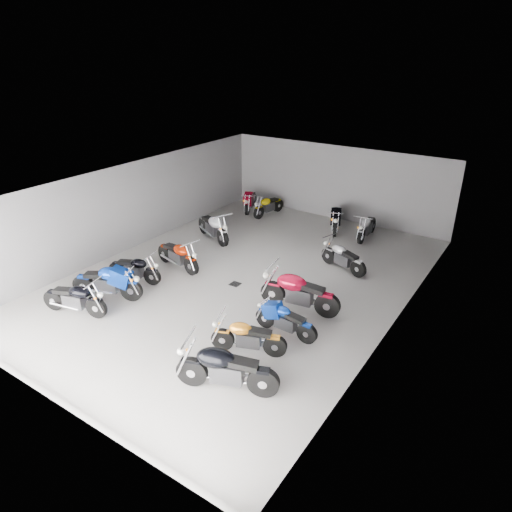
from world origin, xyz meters
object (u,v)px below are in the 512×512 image
object	(u,v)px
drain_grate	(235,284)
motorcycle_left_d	(178,255)
motorcycle_left_c	(135,269)
motorcycle_right_c	(285,320)
motorcycle_left_b	(108,282)
motorcycle_back_d	(336,218)
motorcycle_right_b	(248,337)
motorcycle_left_f	(213,227)
motorcycle_left_a	(75,298)
motorcycle_right_f	(343,257)
motorcycle_back_a	(250,200)
motorcycle_right_a	(225,369)
motorcycle_back_e	(367,227)
motorcycle_back_b	(268,205)
motorcycle_right_d	(299,292)

from	to	relation	value
drain_grate	motorcycle_left_d	world-z (taller)	motorcycle_left_d
motorcycle_left_c	motorcycle_right_c	bearing A→B (deg)	77.43
motorcycle_left_b	motorcycle_left_c	size ratio (longest dim) A/B	1.14
motorcycle_back_d	drain_grate	bearing A→B (deg)	61.08
motorcycle_right_b	motorcycle_right_c	xyz separation A→B (m)	(0.37, 1.20, -0.02)
motorcycle_left_b	motorcycle_left_f	distance (m)	5.37
motorcycle_left_a	motorcycle_left_d	distance (m)	3.84
motorcycle_left_f	motorcycle_right_f	world-z (taller)	motorcycle_left_f
motorcycle_left_a	motorcycle_left_c	size ratio (longest dim) A/B	1.07
motorcycle_right_b	motorcycle_back_a	xyz separation A→B (m)	(-6.07, 9.02, 0.02)
motorcycle_right_a	motorcycle_back_e	size ratio (longest dim) A/B	1.13
drain_grate	motorcycle_back_b	bearing A→B (deg)	113.10
motorcycle_left_f	motorcycle_back_b	bearing A→B (deg)	-160.31
motorcycle_right_d	motorcycle_right_a	bearing A→B (deg)	176.14
motorcycle_left_c	motorcycle_left_f	size ratio (longest dim) A/B	0.89
motorcycle_right_c	motorcycle_right_d	xyz separation A→B (m)	(-0.30, 1.28, 0.13)
drain_grate	motorcycle_right_d	xyz separation A→B (m)	(2.45, -0.25, 0.57)
motorcycle_left_c	motorcycle_back_d	world-z (taller)	motorcycle_back_d
motorcycle_back_b	motorcycle_back_e	distance (m)	4.70
motorcycle_right_a	drain_grate	bearing A→B (deg)	12.71
motorcycle_right_b	motorcycle_back_d	bearing A→B (deg)	-10.50
motorcycle_left_b	motorcycle_right_f	world-z (taller)	motorcycle_left_b
motorcycle_right_f	motorcycle_back_a	distance (m)	7.00
motorcycle_right_a	motorcycle_right_f	bearing A→B (deg)	-18.35
motorcycle_right_b	motorcycle_right_f	bearing A→B (deg)	-21.91
drain_grate	motorcycle_right_c	world-z (taller)	motorcycle_right_c
motorcycle_right_a	motorcycle_right_b	bearing A→B (deg)	-6.02
motorcycle_right_a	motorcycle_right_d	distance (m)	3.89
motorcycle_back_a	motorcycle_back_b	bearing A→B (deg)	150.18
motorcycle_left_a	motorcycle_right_d	distance (m)	6.36
motorcycle_left_d	motorcycle_left_b	bearing A→B (deg)	2.39
motorcycle_left_d	motorcycle_right_f	bearing A→B (deg)	132.82
motorcycle_left_a	motorcycle_back_e	world-z (taller)	motorcycle_left_a
motorcycle_right_b	motorcycle_right_d	xyz separation A→B (m)	(0.07, 2.48, 0.11)
motorcycle_right_f	motorcycle_back_b	bearing A→B (deg)	75.39
motorcycle_back_d	motorcycle_left_a	bearing A→B (deg)	48.64
motorcycle_left_b	motorcycle_right_f	distance (m)	7.67
motorcycle_right_a	motorcycle_left_b	bearing A→B (deg)	55.58
motorcycle_left_b	motorcycle_right_a	world-z (taller)	motorcycle_right_a
motorcycle_left_a	motorcycle_left_d	bearing A→B (deg)	157.62
motorcycle_left_c	motorcycle_left_d	distance (m)	1.58
motorcycle_left_d	motorcycle_right_c	size ratio (longest dim) A/B	1.13
motorcycle_left_a	motorcycle_right_d	xyz separation A→B (m)	(5.18, 3.69, 0.08)
motorcycle_left_d	motorcycle_back_e	distance (m)	7.57
motorcycle_back_a	motorcycle_right_b	bearing A→B (deg)	100.80
motorcycle_left_f	motorcycle_right_d	world-z (taller)	motorcycle_right_d
motorcycle_right_c	drain_grate	bearing A→B (deg)	61.77
motorcycle_right_d	motorcycle_left_b	bearing A→B (deg)	108.40
motorcycle_left_b	motorcycle_right_f	xyz separation A→B (m)	(5.11, 5.73, -0.08)
motorcycle_right_b	motorcycle_back_e	size ratio (longest dim) A/B	0.93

